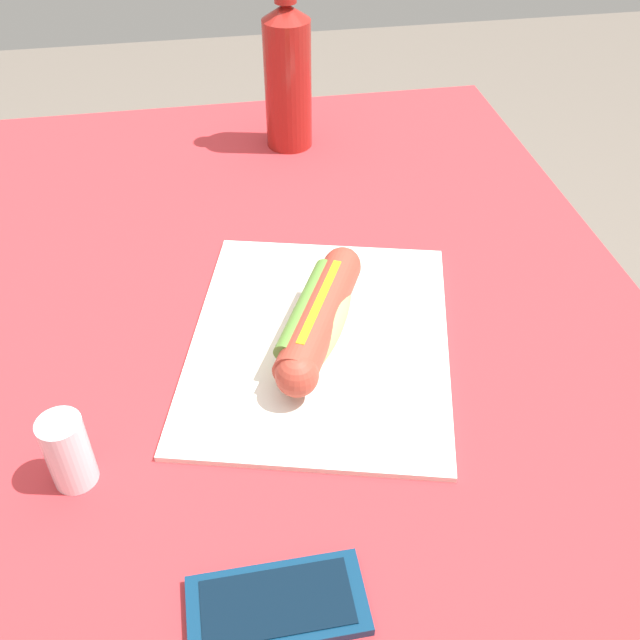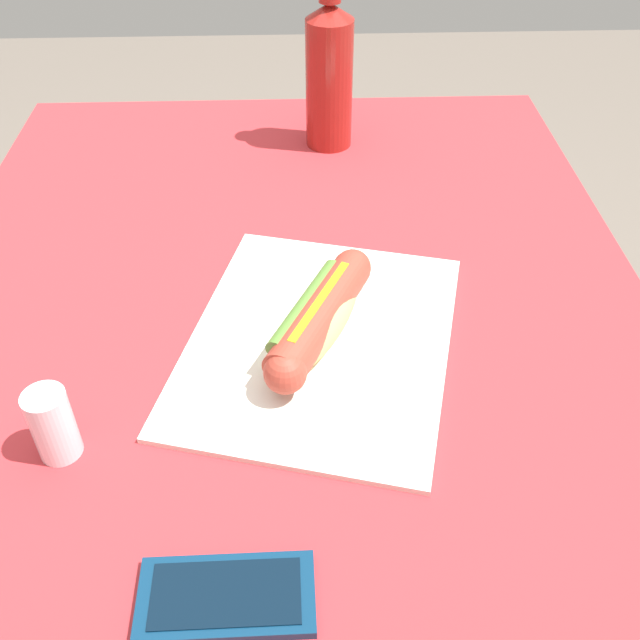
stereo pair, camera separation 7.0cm
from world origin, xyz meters
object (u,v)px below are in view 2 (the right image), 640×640
(cell_phone, at_px, (227,596))
(soda_bottle, at_px, (329,74))
(salt_shaker, at_px, (53,424))
(hot_dog, at_px, (319,317))

(cell_phone, relative_size, soda_bottle, 0.55)
(soda_bottle, height_order, salt_shaker, soda_bottle)
(hot_dog, height_order, soda_bottle, soda_bottle)
(hot_dog, bearing_deg, cell_phone, 164.17)
(salt_shaker, bearing_deg, hot_dog, -60.35)
(hot_dog, relative_size, salt_shaker, 2.78)
(salt_shaker, bearing_deg, soda_bottle, -24.88)
(cell_phone, bearing_deg, soda_bottle, -8.71)
(hot_dog, height_order, cell_phone, hot_dog)
(cell_phone, relative_size, salt_shaker, 1.85)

